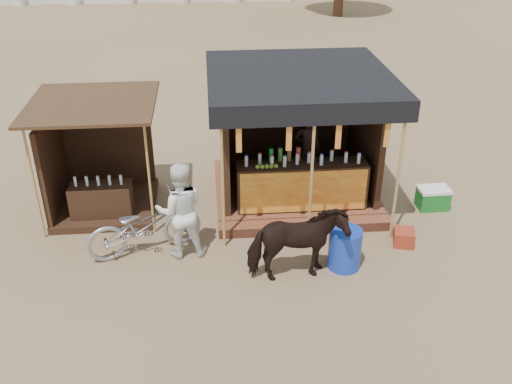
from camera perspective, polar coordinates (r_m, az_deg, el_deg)
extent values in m
plane|color=#846B4C|center=(9.62, 0.85, -10.36)|extent=(120.00, 120.00, 0.00)
cube|color=brown|center=(12.57, 3.78, 0.36)|extent=(3.40, 2.80, 0.22)
cube|color=brown|center=(11.25, 4.93, -3.41)|extent=(3.40, 0.35, 0.20)
cube|color=#392214|center=(11.47, 4.56, 0.70)|extent=(2.60, 0.55, 0.95)
cube|color=#D04B18|center=(11.22, 4.79, 0.02)|extent=(2.50, 0.02, 0.88)
cube|color=#392214|center=(13.14, 3.17, 8.18)|extent=(3.00, 0.12, 2.50)
cube|color=#392214|center=(11.86, -3.24, 5.86)|extent=(0.12, 2.50, 2.50)
cube|color=#392214|center=(12.30, 10.95, 6.24)|extent=(0.12, 2.50, 2.50)
cube|color=black|center=(11.37, 4.36, 11.68)|extent=(3.60, 3.60, 0.06)
cube|color=black|center=(9.77, 5.95, 7.61)|extent=(3.60, 0.06, 0.36)
cylinder|color=tan|center=(10.13, -3.36, 1.09)|extent=(0.06, 0.06, 2.75)
cylinder|color=tan|center=(10.28, 5.58, 1.45)|extent=(0.06, 0.06, 2.75)
cylinder|color=tan|center=(10.68, 14.06, 1.76)|extent=(0.06, 0.06, 2.75)
cube|color=red|center=(9.78, -1.73, 5.45)|extent=(0.10, 0.02, 0.55)
cube|color=red|center=(9.87, 3.32, 5.62)|extent=(0.10, 0.02, 0.55)
cube|color=red|center=(10.02, 8.26, 5.74)|extent=(0.10, 0.02, 0.55)
cube|color=red|center=(10.25, 13.01, 5.82)|extent=(0.10, 0.02, 0.55)
imported|color=black|center=(12.31, 5.18, 4.33)|extent=(0.67, 0.56, 1.58)
cube|color=#392214|center=(12.39, -14.63, -1.22)|extent=(2.00, 2.00, 0.15)
cube|color=#392214|center=(12.81, -14.58, 4.69)|extent=(1.90, 0.10, 2.10)
cube|color=#392214|center=(12.16, -19.60, 2.60)|extent=(0.10, 1.90, 2.10)
cube|color=#472D19|center=(11.38, -16.10, 8.52)|extent=(2.40, 2.40, 0.06)
cylinder|color=tan|center=(11.23, -21.32, 0.80)|extent=(0.05, 0.05, 2.35)
cylinder|color=tan|center=(10.81, -10.61, 1.30)|extent=(0.05, 0.05, 2.35)
cube|color=#392214|center=(11.81, -15.15, -1.05)|extent=(1.20, 0.50, 0.80)
imported|color=black|center=(9.62, 4.11, -5.29)|extent=(1.73, 0.96, 1.39)
imported|color=#9FA0A7|center=(10.56, -11.11, -3.32)|extent=(2.24, 1.38, 1.11)
imported|color=white|center=(10.22, -7.59, -1.83)|extent=(0.93, 0.75, 1.83)
cylinder|color=#1636A9|center=(10.19, 8.87, -5.61)|extent=(0.62, 0.62, 0.75)
cube|color=maroon|center=(11.13, 14.57, -4.42)|extent=(0.46, 0.47, 0.30)
cube|color=#186D24|center=(12.49, 17.25, -0.70)|extent=(0.63, 0.43, 0.40)
cube|color=white|center=(12.39, 17.40, 0.23)|extent=(0.65, 0.45, 0.06)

